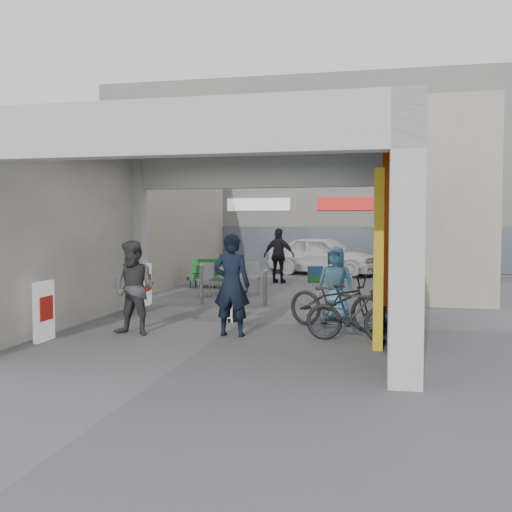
% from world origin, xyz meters
% --- Properties ---
extents(ground, '(90.00, 90.00, 0.00)m').
position_xyz_m(ground, '(0.00, 0.00, 0.00)').
color(ground, '#5A5A5F').
rests_on(ground, ground).
extents(arcade_canopy, '(6.40, 6.45, 6.40)m').
position_xyz_m(arcade_canopy, '(0.54, -0.82, 2.30)').
color(arcade_canopy, '#B4B4B0').
rests_on(arcade_canopy, ground).
extents(far_building, '(18.00, 4.08, 8.00)m').
position_xyz_m(far_building, '(-0.00, 13.99, 3.99)').
color(far_building, silver).
rests_on(far_building, ground).
extents(plaza_bldg_left, '(2.00, 9.00, 5.00)m').
position_xyz_m(plaza_bldg_left, '(-4.50, 7.50, 2.50)').
color(plaza_bldg_left, '#B1A893').
rests_on(plaza_bldg_left, ground).
extents(plaza_bldg_right, '(2.00, 9.00, 5.00)m').
position_xyz_m(plaza_bldg_right, '(4.50, 7.50, 2.50)').
color(plaza_bldg_right, '#B1A893').
rests_on(plaza_bldg_right, ground).
extents(bollard_left, '(0.09, 0.09, 0.97)m').
position_xyz_m(bollard_left, '(-1.51, 2.44, 0.48)').
color(bollard_left, gray).
rests_on(bollard_left, ground).
extents(bollard_center, '(0.09, 0.09, 0.86)m').
position_xyz_m(bollard_center, '(0.09, 2.46, 0.43)').
color(bollard_center, gray).
rests_on(bollard_center, ground).
extents(bollard_right, '(0.09, 0.09, 0.87)m').
position_xyz_m(bollard_right, '(1.65, 2.53, 0.44)').
color(bollard_right, gray).
rests_on(bollard_right, ground).
extents(advert_board_near, '(0.11, 0.55, 1.00)m').
position_xyz_m(advert_board_near, '(-2.75, -2.42, 0.51)').
color(advert_board_near, white).
rests_on(advert_board_near, ground).
extents(advert_board_far, '(0.13, 0.55, 1.00)m').
position_xyz_m(advert_board_far, '(-2.75, 1.96, 0.51)').
color(advert_board_far, white).
rests_on(advert_board_far, ground).
extents(cafe_set, '(1.53, 1.23, 0.92)m').
position_xyz_m(cafe_set, '(-1.34, 4.37, 0.33)').
color(cafe_set, '#A5A5AA').
rests_on(cafe_set, ground).
extents(produce_stand, '(1.33, 0.72, 0.88)m').
position_xyz_m(produce_stand, '(-2.40, 6.25, 0.35)').
color(produce_stand, black).
rests_on(produce_stand, ground).
extents(crate_stack, '(0.54, 0.48, 0.56)m').
position_xyz_m(crate_stack, '(0.70, 8.37, 0.28)').
color(crate_stack, '#1B5F24').
rests_on(crate_stack, ground).
extents(border_collie, '(0.24, 0.46, 0.64)m').
position_xyz_m(border_collie, '(-0.17, 0.05, 0.25)').
color(border_collie, black).
rests_on(border_collie, ground).
extents(man_with_dog, '(0.66, 0.44, 1.79)m').
position_xyz_m(man_with_dog, '(0.21, -1.36, 0.89)').
color(man_with_dog, black).
rests_on(man_with_dog, ground).
extents(man_back_turned, '(0.88, 0.73, 1.66)m').
position_xyz_m(man_back_turned, '(-1.50, -1.61, 0.83)').
color(man_back_turned, '#404043').
rests_on(man_back_turned, ground).
extents(man_elderly, '(0.79, 0.57, 1.51)m').
position_xyz_m(man_elderly, '(1.87, 0.70, 0.76)').
color(man_elderly, '#609ABB').
rests_on(man_elderly, ground).
extents(man_crates, '(1.15, 0.66, 1.85)m').
position_xyz_m(man_crates, '(-0.48, 7.92, 0.92)').
color(man_crates, black).
rests_on(man_crates, ground).
extents(bicycle_front, '(2.10, 1.51, 1.05)m').
position_xyz_m(bicycle_front, '(1.95, -0.32, 0.52)').
color(bicycle_front, black).
rests_on(bicycle_front, ground).
extents(bicycle_rear, '(1.61, 0.61, 0.95)m').
position_xyz_m(bicycle_rear, '(2.30, -1.44, 0.47)').
color(bicycle_rear, black).
rests_on(bicycle_rear, ground).
extents(white_van, '(4.86, 3.34, 1.54)m').
position_xyz_m(white_van, '(0.75, 11.50, 0.77)').
color(white_van, silver).
rests_on(white_van, ground).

